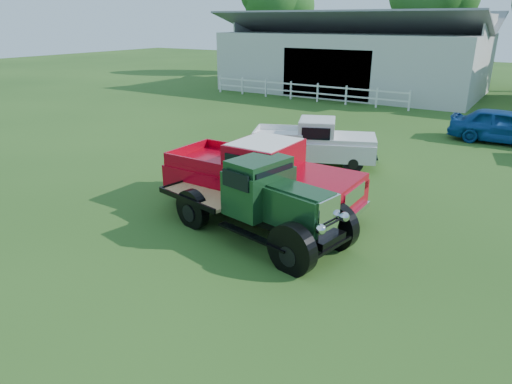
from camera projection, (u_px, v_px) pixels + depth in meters
The scene contains 9 objects.
ground at pixel (222, 246), 10.99m from camera, with size 120.00×120.00×0.00m, color #264918.
shed_left at pixel (354, 53), 34.01m from camera, with size 18.80×10.20×5.60m, color #ADADAC, non-canonical shape.
fence_rail at pixel (304, 91), 30.57m from camera, with size 14.20×0.16×1.20m, color white, non-canonical shape.
tree_a at pixel (275, 18), 44.20m from camera, with size 6.30×6.30×10.50m, color #205416, non-canonical shape.
tree_b at pixel (426, 11), 37.75m from camera, with size 6.90×6.90×11.50m, color #205416, non-canonical shape.
vintage_flatbed at pixel (256, 197), 11.24m from camera, with size 5.10×2.02×2.02m, color #163A1D, non-canonical shape.
red_pickup at pixel (261, 176), 12.64m from camera, with size 5.69×2.19×2.08m, color #A40316, non-canonical shape.
white_pickup at pixel (314, 143), 16.87m from camera, with size 4.62×1.79×1.70m, color silver, non-canonical shape.
misc_car_blue at pixel (504, 126), 19.94m from camera, with size 1.77×4.41×1.50m, color navy.
Camera 1 is at (5.98, -7.83, 5.11)m, focal length 32.00 mm.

